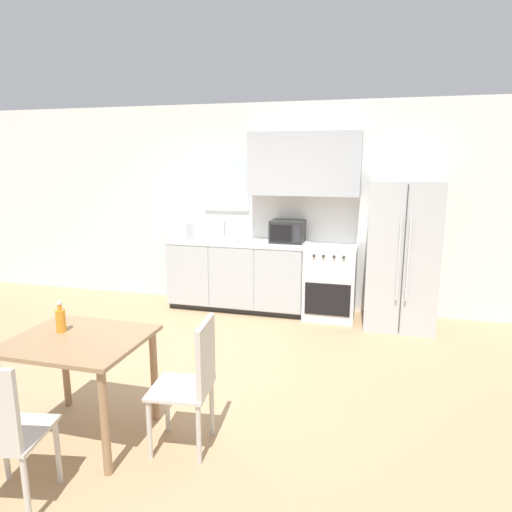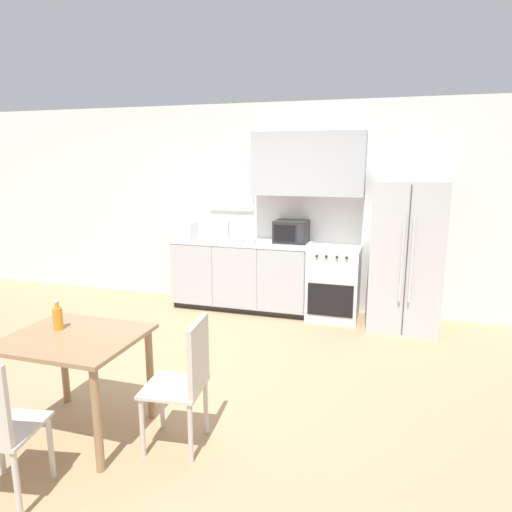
% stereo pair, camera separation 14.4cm
% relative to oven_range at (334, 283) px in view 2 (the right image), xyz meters
% --- Properties ---
extents(ground_plane, '(12.00, 12.00, 0.00)m').
position_rel_oven_range_xyz_m(ground_plane, '(-1.00, -1.99, -0.45)').
color(ground_plane, tan).
extents(wall_back, '(12.00, 0.38, 2.70)m').
position_rel_oven_range_xyz_m(wall_back, '(-0.91, 0.31, 0.99)').
color(wall_back, silver).
rests_on(wall_back, ground_plane).
extents(kitchen_counter, '(1.84, 0.61, 0.92)m').
position_rel_oven_range_xyz_m(kitchen_counter, '(-1.23, 0.01, 0.02)').
color(kitchen_counter, '#333333').
rests_on(kitchen_counter, ground_plane).
extents(oven_range, '(0.63, 0.63, 0.90)m').
position_rel_oven_range_xyz_m(oven_range, '(0.00, 0.00, 0.00)').
color(oven_range, white).
rests_on(oven_range, ground_plane).
extents(refrigerator, '(0.80, 0.79, 1.75)m').
position_rel_oven_range_xyz_m(refrigerator, '(0.84, -0.07, 0.42)').
color(refrigerator, silver).
rests_on(refrigerator, ground_plane).
extents(kitchen_sink, '(0.56, 0.42, 0.24)m').
position_rel_oven_range_xyz_m(kitchen_sink, '(-1.47, 0.02, 0.49)').
color(kitchen_sink, '#B7BABC').
rests_on(kitchen_sink, kitchen_counter).
extents(microwave, '(0.43, 0.34, 0.29)m').
position_rel_oven_range_xyz_m(microwave, '(-0.58, 0.11, 0.62)').
color(microwave, '#282828').
rests_on(microwave, kitchen_counter).
extents(coffee_mug, '(0.13, 0.10, 0.08)m').
position_rel_oven_range_xyz_m(coffee_mug, '(-1.06, -0.16, 0.52)').
color(coffee_mug, white).
rests_on(coffee_mug, kitchen_counter).
extents(grocery_bag_0, '(0.28, 0.24, 0.34)m').
position_rel_oven_range_xyz_m(grocery_bag_0, '(-1.96, -0.12, 0.62)').
color(grocery_bag_0, white).
rests_on(grocery_bag_0, kitchen_counter).
extents(dining_table, '(0.91, 0.78, 0.76)m').
position_rel_oven_range_xyz_m(dining_table, '(-1.45, -3.07, 0.18)').
color(dining_table, '#997551').
rests_on(dining_table, ground_plane).
extents(dining_chair_side, '(0.44, 0.44, 0.93)m').
position_rel_oven_range_xyz_m(dining_chair_side, '(-0.62, -2.99, 0.09)').
color(dining_chair_side, beige).
rests_on(dining_chair_side, ground_plane).
extents(drink_bottle, '(0.07, 0.07, 0.23)m').
position_rel_oven_range_xyz_m(drink_bottle, '(-1.64, -2.99, 0.40)').
color(drink_bottle, orange).
rests_on(drink_bottle, dining_table).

